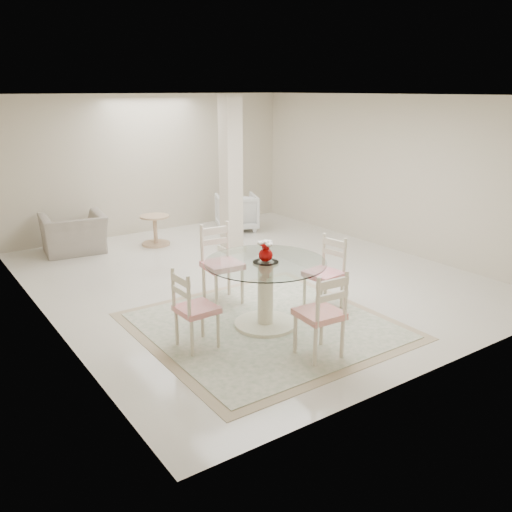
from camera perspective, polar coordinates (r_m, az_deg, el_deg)
ground at (r=8.39m, az=-0.71°, el=-2.17°), size 7.00×7.00×0.00m
room_shell at (r=7.97m, az=-0.76°, el=10.52°), size 6.02×7.02×2.71m
column at (r=9.39m, az=-2.66°, el=8.40°), size 0.30×0.30×2.70m
area_rug at (r=6.68m, az=0.98°, el=-7.34°), size 2.90×2.90×0.02m
dining_table at (r=6.52m, az=1.00°, el=-4.01°), size 1.44×1.44×0.83m
red_vase at (r=6.35m, az=1.03°, el=0.52°), size 0.20×0.19×0.26m
dining_chair_east at (r=7.11m, az=7.53°, el=-1.20°), size 0.48×0.48×1.06m
dining_chair_north at (r=7.26m, az=-3.83°, el=-0.18°), size 0.50×0.51×1.17m
dining_chair_west at (r=5.96m, az=-6.84°, el=-5.02°), size 0.43×0.43×1.03m
dining_chair_south at (r=5.74m, az=7.14°, el=-5.53°), size 0.47×0.47×1.10m
recliner_taupe at (r=10.05m, az=-18.62°, el=2.24°), size 1.16×1.04×0.69m
armchair_white at (r=11.12m, az=-2.05°, el=4.66°), size 1.04×1.05×0.74m
side_table at (r=10.20m, az=-10.55°, el=2.56°), size 0.54×0.54×0.56m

